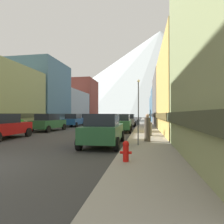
{
  "coord_description": "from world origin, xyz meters",
  "views": [
    {
      "loc": [
        6.08,
        -4.79,
        1.76
      ],
      "look_at": [
        0.45,
        27.72,
        2.14
      ],
      "focal_mm": 30.14,
      "sensor_mm": 36.0,
      "label": 1
    }
  ],
  "objects_px": {
    "potted_plant_1": "(21,124)",
    "car_right_0": "(104,129)",
    "car_left_3": "(88,119)",
    "car_left_1": "(48,122)",
    "car_right_1": "(121,123)",
    "pedestrian_0": "(147,129)",
    "pedestrian_1": "(45,121)",
    "car_left_2": "(74,120)",
    "car_driving_1": "(115,117)",
    "parking_meter_near": "(138,128)",
    "car_right_2": "(129,120)",
    "trash_bin_right": "(148,129)",
    "potted_plant_2": "(25,125)",
    "car_driving_0": "(126,118)",
    "streetlamp_right": "(138,96)",
    "car_left_0": "(2,126)",
    "fire_hydrant_near": "(126,150)"
  },
  "relations": [
    {
      "from": "potted_plant_1",
      "to": "car_right_0",
      "type": "bearing_deg",
      "value": -35.97
    },
    {
      "from": "pedestrian_1",
      "to": "trash_bin_right",
      "type": "bearing_deg",
      "value": -30.5
    },
    {
      "from": "car_driving_1",
      "to": "fire_hydrant_near",
      "type": "height_order",
      "value": "car_driving_1"
    },
    {
      "from": "parking_meter_near",
      "to": "pedestrian_0",
      "type": "relative_size",
      "value": 0.82
    },
    {
      "from": "car_left_0",
      "to": "car_left_2",
      "type": "height_order",
      "value": "same"
    },
    {
      "from": "car_right_2",
      "to": "car_left_0",
      "type": "bearing_deg",
      "value": -116.18
    },
    {
      "from": "car_left_1",
      "to": "car_right_1",
      "type": "relative_size",
      "value": 1.0
    },
    {
      "from": "car_left_3",
      "to": "car_driving_1",
      "type": "distance_m",
      "value": 17.84
    },
    {
      "from": "streetlamp_right",
      "to": "fire_hydrant_near",
      "type": "bearing_deg",
      "value": -89.66
    },
    {
      "from": "potted_plant_2",
      "to": "pedestrian_0",
      "type": "relative_size",
      "value": 0.51
    },
    {
      "from": "pedestrian_1",
      "to": "potted_plant_2",
      "type": "bearing_deg",
      "value": -103.75
    },
    {
      "from": "pedestrian_0",
      "to": "pedestrian_1",
      "type": "relative_size",
      "value": 0.99
    },
    {
      "from": "parking_meter_near",
      "to": "car_left_2",
      "type": "bearing_deg",
      "value": 121.93
    },
    {
      "from": "car_driving_0",
      "to": "car_left_3",
      "type": "bearing_deg",
      "value": -110.37
    },
    {
      "from": "car_left_1",
      "to": "car_driving_1",
      "type": "bearing_deg",
      "value": 86.0
    },
    {
      "from": "car_left_3",
      "to": "parking_meter_near",
      "type": "relative_size",
      "value": 3.33
    },
    {
      "from": "car_driving_0",
      "to": "car_right_0",
      "type": "bearing_deg",
      "value": -86.51
    },
    {
      "from": "potted_plant_1",
      "to": "streetlamp_right",
      "type": "height_order",
      "value": "streetlamp_right"
    },
    {
      "from": "car_left_3",
      "to": "car_right_2",
      "type": "distance_m",
      "value": 8.99
    },
    {
      "from": "trash_bin_right",
      "to": "streetlamp_right",
      "type": "bearing_deg",
      "value": 96.64
    },
    {
      "from": "streetlamp_right",
      "to": "car_right_1",
      "type": "bearing_deg",
      "value": -109.07
    },
    {
      "from": "car_right_2",
      "to": "car_left_3",
      "type": "bearing_deg",
      "value": 147.73
    },
    {
      "from": "car_left_1",
      "to": "car_left_3",
      "type": "bearing_deg",
      "value": 90.0
    },
    {
      "from": "car_right_1",
      "to": "potted_plant_1",
      "type": "bearing_deg",
      "value": -177.86
    },
    {
      "from": "car_left_0",
      "to": "car_left_2",
      "type": "distance_m",
      "value": 13.55
    },
    {
      "from": "car_right_1",
      "to": "fire_hydrant_near",
      "type": "bearing_deg",
      "value": -82.31
    },
    {
      "from": "car_right_2",
      "to": "potted_plant_2",
      "type": "bearing_deg",
      "value": -142.4
    },
    {
      "from": "parking_meter_near",
      "to": "streetlamp_right",
      "type": "height_order",
      "value": "streetlamp_right"
    },
    {
      "from": "car_left_3",
      "to": "potted_plant_2",
      "type": "bearing_deg",
      "value": -103.71
    },
    {
      "from": "car_right_1",
      "to": "trash_bin_right",
      "type": "bearing_deg",
      "value": -58.25
    },
    {
      "from": "car_left_1",
      "to": "pedestrian_1",
      "type": "bearing_deg",
      "value": 123.25
    },
    {
      "from": "car_driving_1",
      "to": "car_right_1",
      "type": "bearing_deg",
      "value": -80.13
    },
    {
      "from": "car_left_3",
      "to": "pedestrian_0",
      "type": "distance_m",
      "value": 22.91
    },
    {
      "from": "car_left_1",
      "to": "pedestrian_1",
      "type": "height_order",
      "value": "pedestrian_1"
    },
    {
      "from": "car_driving_0",
      "to": "potted_plant_1",
      "type": "xyz_separation_m",
      "value": [
        -8.6,
        -28.31,
        -0.17
      ]
    },
    {
      "from": "car_right_2",
      "to": "trash_bin_right",
      "type": "bearing_deg",
      "value": -78.62
    },
    {
      "from": "trash_bin_right",
      "to": "pedestrian_1",
      "type": "bearing_deg",
      "value": 149.5
    },
    {
      "from": "car_right_0",
      "to": "pedestrian_0",
      "type": "relative_size",
      "value": 2.74
    },
    {
      "from": "car_left_0",
      "to": "car_right_0",
      "type": "bearing_deg",
      "value": -10.05
    },
    {
      "from": "car_left_1",
      "to": "car_driving_1",
      "type": "distance_m",
      "value": 31.57
    },
    {
      "from": "car_left_3",
      "to": "car_right_0",
      "type": "bearing_deg",
      "value": -70.61
    },
    {
      "from": "trash_bin_right",
      "to": "fire_hydrant_near",
      "type": "bearing_deg",
      "value": -96.35
    },
    {
      "from": "car_right_0",
      "to": "streetlamp_right",
      "type": "distance_m",
      "value": 13.18
    },
    {
      "from": "car_left_2",
      "to": "pedestrian_1",
      "type": "bearing_deg",
      "value": -126.22
    },
    {
      "from": "car_left_0",
      "to": "parking_meter_near",
      "type": "distance_m",
      "value": 9.71
    },
    {
      "from": "car_left_2",
      "to": "car_right_1",
      "type": "bearing_deg",
      "value": -41.19
    },
    {
      "from": "car_right_2",
      "to": "pedestrian_0",
      "type": "bearing_deg",
      "value": -81.18
    },
    {
      "from": "car_left_2",
      "to": "car_right_1",
      "type": "relative_size",
      "value": 1.0
    },
    {
      "from": "car_driving_0",
      "to": "car_left_1",
      "type": "bearing_deg",
      "value": -100.8
    },
    {
      "from": "car_left_3",
      "to": "car_right_1",
      "type": "height_order",
      "value": "same"
    }
  ]
}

